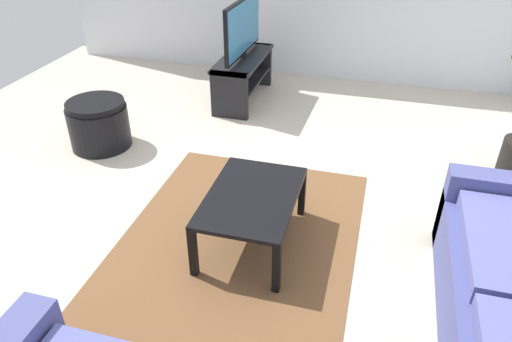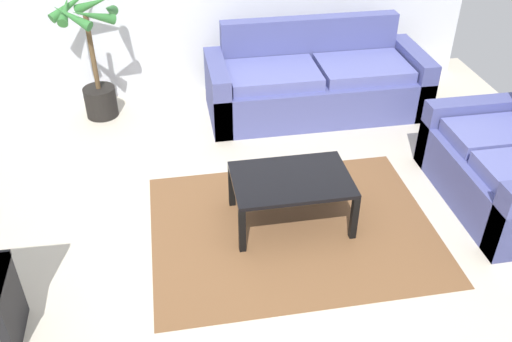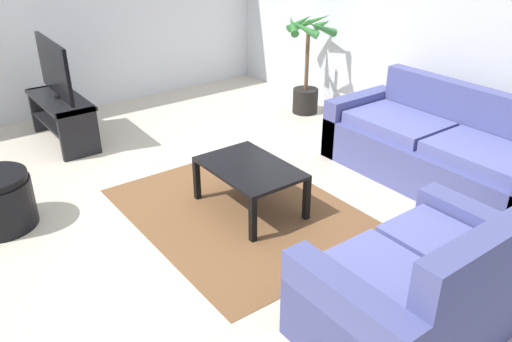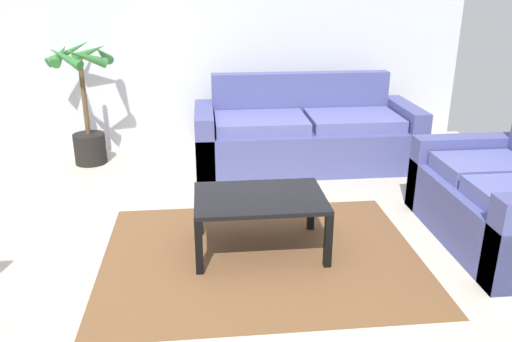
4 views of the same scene
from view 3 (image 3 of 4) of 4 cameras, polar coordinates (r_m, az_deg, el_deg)
ground_plane at (r=4.72m, az=-9.10°, el=-3.66°), size 6.60×6.60×0.00m
wall_back at (r=6.13m, az=16.38°, el=16.17°), size 6.00×0.06×2.70m
wall_left at (r=6.99m, az=-22.25°, el=16.50°), size 0.06×6.00×2.70m
couch_main at (r=5.24m, az=19.67°, el=1.90°), size 2.25×0.90×0.90m
couch_loveseat at (r=3.38m, az=17.66°, el=-12.44°), size 0.90×1.42×0.90m
tv_stand at (r=6.21m, az=-20.59°, el=5.95°), size 1.10×0.45×0.52m
tv at (r=6.06m, az=-21.35°, el=10.53°), size 1.06×0.10×0.64m
coffee_table at (r=4.44m, az=-0.70°, el=-0.07°), size 0.90×0.61×0.42m
area_rug at (r=4.56m, az=-1.69°, el=-4.43°), size 2.20×1.70×0.01m
potted_palm at (r=6.71m, az=5.62°, el=11.10°), size 0.67×0.70×1.26m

